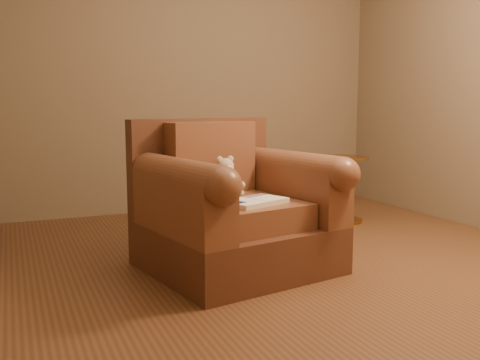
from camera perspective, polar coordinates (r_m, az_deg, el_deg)
name	(u,v)px	position (r m, az deg, el deg)	size (l,w,h in m)	color
floor	(285,259)	(3.73, 4.79, -8.42)	(4.00, 4.00, 0.00)	brown
room	(288,1)	(3.64, 5.12, 18.48)	(4.02, 4.02, 2.71)	#746247
armchair	(233,211)	(3.46, -0.79, -3.33)	(1.24, 1.19, 0.96)	#532E1B
teddy_bear	(227,181)	(3.51, -1.37, -0.06)	(0.19, 0.22, 0.27)	#C8B18C
guidebook	(255,202)	(3.23, 1.58, -2.31)	(0.44, 0.36, 0.03)	beige
side_table	(344,187)	(4.91, 11.05, -0.72)	(0.42, 0.42, 0.59)	#B87B32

